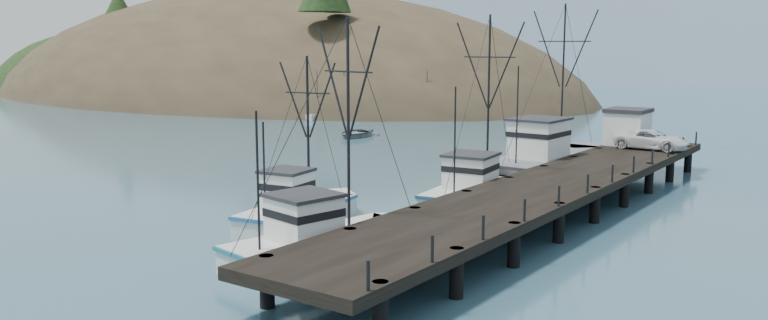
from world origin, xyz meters
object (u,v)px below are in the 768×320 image
Objects in this scene: trawler_mid at (301,211)px; pickup_truck at (652,140)px; pier at (550,187)px; motorboat at (355,137)px; trawler_far at (480,190)px; pier_shed at (628,126)px; trawler_near at (332,243)px; work_vessel at (551,162)px.

trawler_mid is 1.81× the size of pickup_truck.
motorboat is (-31.27, 22.35, -1.69)m from pier.
pier is at bearing 44.87° from trawler_mid.
pickup_truck is (5.71, 15.65, 1.90)m from trawler_far.
trawler_mid reaches higher than pier_shed.
trawler_mid is 0.80× the size of trawler_far.
pickup_truck is at bearing 87.26° from pier.
trawler_near is 25.03m from work_vessel.
motorboat is at bearing 123.45° from trawler_mid.
trawler_near is at bearing -88.56° from trawler_far.
work_vessel is (0.19, 10.31, 0.41)m from trawler_far.
trawler_near is 30.89m from pickup_truck.
trawler_near is at bearing -89.59° from work_vessel.
trawler_mid is 2.94× the size of pier_shed.
work_vessel is at bearing 90.41° from trawler_near.
trawler_mid is 28.59m from pickup_truck.
trawler_far is at bearing -91.06° from work_vessel.
pier_shed is 30.29m from motorboat.
trawler_near is 6.69m from trawler_mid.
trawler_near is at bearing -108.18° from pier.
trawler_mid is at bearing -103.93° from work_vessel.
trawler_near reaches higher than trawler_mid.
trawler_near reaches higher than pickup_truck.
trawler_near is 45.00m from motorboat.
trawler_near is at bearing -95.48° from pier_shed.
pier is 14.08m from trawler_mid.
trawler_far reaches higher than motorboat.
trawler_far reaches higher than pier_shed.
motorboat is at bearing 157.16° from work_vessel.
pier is 3.73× the size of trawler_far.
work_vessel reaches higher than trawler_mid.
pier is 7.79× the size of motorboat.
trawler_near is at bearing -36.07° from trawler_mid.
pier is 2.87× the size of work_vessel.
work_vessel is (-0.18, 25.02, 0.41)m from trawler_near.
pickup_truck is 0.92× the size of motorboat.
pickup_truck is at bearing 69.97° from trawler_far.
pier is 3.91× the size of trawler_near.
pickup_truck is (2.28, -1.49, -0.70)m from pier_shed.
work_vessel is at bearing 76.07° from trawler_mid.
trawler_mid is 1.67× the size of motorboat.
trawler_near reaches higher than pier.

